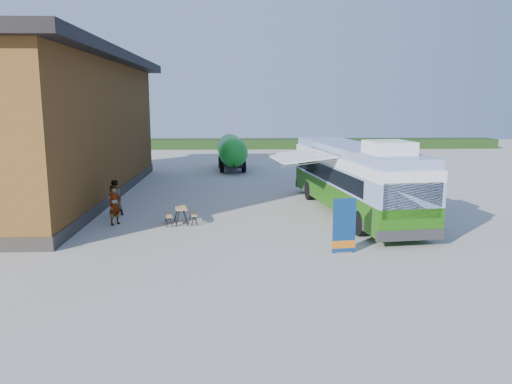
{
  "coord_description": "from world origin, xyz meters",
  "views": [
    {
      "loc": [
        -0.26,
        -16.41,
        4.96
      ],
      "look_at": [
        0.48,
        3.29,
        1.4
      ],
      "focal_mm": 35.0,
      "sensor_mm": 36.0,
      "label": 1
    }
  ],
  "objects_px": {
    "person_b": "(114,198)",
    "banner": "(344,231)",
    "picnic_table": "(181,211)",
    "person_a": "(115,205)",
    "bus": "(354,176)",
    "slurry_tanker": "(232,150)"
  },
  "relations": [
    {
      "from": "person_b",
      "to": "banner",
      "type": "bearing_deg",
      "value": 106.0
    },
    {
      "from": "picnic_table",
      "to": "person_a",
      "type": "distance_m",
      "value": 2.7
    },
    {
      "from": "banner",
      "to": "picnic_table",
      "type": "xyz_separation_m",
      "value": [
        -5.86,
        4.27,
        -0.24
      ]
    },
    {
      "from": "person_a",
      "to": "person_b",
      "type": "bearing_deg",
      "value": 50.15
    },
    {
      "from": "bus",
      "to": "person_a",
      "type": "xyz_separation_m",
      "value": [
        -10.23,
        -1.73,
        -0.87
      ]
    },
    {
      "from": "picnic_table",
      "to": "person_b",
      "type": "relative_size",
      "value": 0.88
    },
    {
      "from": "picnic_table",
      "to": "slurry_tanker",
      "type": "height_order",
      "value": "slurry_tanker"
    },
    {
      "from": "bus",
      "to": "banner",
      "type": "distance_m",
      "value": 6.31
    },
    {
      "from": "picnic_table",
      "to": "person_b",
      "type": "distance_m",
      "value": 3.52
    },
    {
      "from": "bus",
      "to": "slurry_tanker",
      "type": "xyz_separation_m",
      "value": [
        -5.62,
        14.86,
        -0.24
      ]
    },
    {
      "from": "bus",
      "to": "slurry_tanker",
      "type": "height_order",
      "value": "bus"
    },
    {
      "from": "person_b",
      "to": "bus",
      "type": "bearing_deg",
      "value": 139.9
    },
    {
      "from": "bus",
      "to": "banner",
      "type": "xyz_separation_m",
      "value": [
        -1.69,
        -6.0,
        -0.93
      ]
    },
    {
      "from": "person_a",
      "to": "banner",
      "type": "bearing_deg",
      "value": -80.5
    },
    {
      "from": "bus",
      "to": "slurry_tanker",
      "type": "distance_m",
      "value": 15.89
    },
    {
      "from": "picnic_table",
      "to": "person_a",
      "type": "relative_size",
      "value": 0.86
    },
    {
      "from": "bus",
      "to": "person_b",
      "type": "distance_m",
      "value": 10.69
    },
    {
      "from": "banner",
      "to": "picnic_table",
      "type": "height_order",
      "value": "banner"
    },
    {
      "from": "slurry_tanker",
      "to": "banner",
      "type": "bearing_deg",
      "value": -83.26
    },
    {
      "from": "person_b",
      "to": "picnic_table",
      "type": "bearing_deg",
      "value": 111.51
    },
    {
      "from": "bus",
      "to": "picnic_table",
      "type": "distance_m",
      "value": 7.83
    },
    {
      "from": "banner",
      "to": "person_b",
      "type": "bearing_deg",
      "value": 139.29
    }
  ]
}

